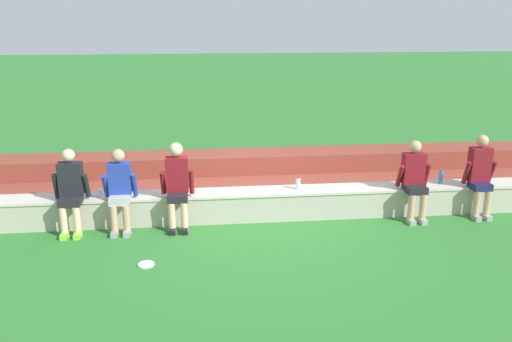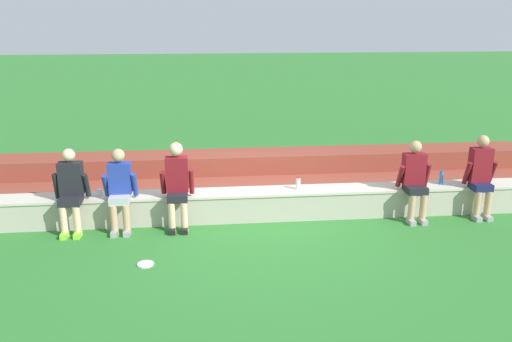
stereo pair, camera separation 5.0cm
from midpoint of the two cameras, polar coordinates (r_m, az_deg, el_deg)
name	(u,v)px [view 1 (the left image)]	position (r m, az deg, el deg)	size (l,w,h in m)	color
ground_plane	(261,223)	(8.61, 0.43, -5.77)	(80.00, 80.00, 0.00)	#2D752D
stone_seating_wall	(260,203)	(8.73, 0.26, -3.60)	(9.33, 0.50, 0.49)	#B7AF9E
brick_bleachers	(252,177)	(10.01, -0.61, -0.65)	(11.18, 1.57, 0.72)	brown
person_far_left	(71,189)	(8.56, -20.01, -1.93)	(0.55, 0.55, 1.34)	beige
person_left_of_center	(120,189)	(8.38, -15.01, -1.89)	(0.53, 0.52, 1.32)	tan
person_center	(177,184)	(8.29, -8.89, -1.39)	(0.53, 0.52, 1.40)	beige
person_right_of_center	(414,178)	(8.97, 16.99, -0.80)	(0.54, 0.53, 1.34)	tan
person_far_right	(480,174)	(9.48, 23.44, -0.31)	(0.53, 0.48, 1.40)	tan
water_bottle_mid_right	(441,177)	(9.50, 19.64, -0.68)	(0.06, 0.06, 0.25)	blue
water_bottle_center_gap	(298,183)	(8.71, 4.51, -1.39)	(0.08, 0.08, 0.21)	silver
plastic_cup_left_end	(100,192)	(8.78, -17.10, -2.29)	(0.09, 0.09, 0.10)	white
frisbee	(146,264)	(7.40, -12.26, -10.08)	(0.23, 0.23, 0.02)	white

